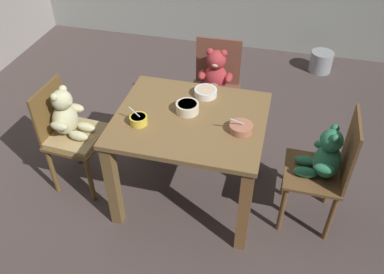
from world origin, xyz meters
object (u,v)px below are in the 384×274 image
object	(u,v)px
porridge_bowl_terracotta_near_right	(241,128)
dining_table	(190,135)
porridge_bowl_yellow_near_left	(139,120)
teddy_chair_far_center	(215,79)
metal_pail	(321,62)
porridge_bowl_cream_center	(187,107)
teddy_chair_near_left	(70,125)
teddy_chair_near_right	(325,162)
porridge_bowl_white_far_center	(206,92)

from	to	relation	value
porridge_bowl_terracotta_near_right	dining_table	bearing A→B (deg)	170.07
porridge_bowl_yellow_near_left	teddy_chair_far_center	bearing A→B (deg)	71.91
dining_table	teddy_chair_far_center	bearing A→B (deg)	89.30
metal_pail	porridge_bowl_cream_center	bearing A→B (deg)	-115.09
teddy_chair_near_left	teddy_chair_far_center	xyz separation A→B (m)	(0.89, 0.86, 0.00)
porridge_bowl_yellow_near_left	porridge_bowl_terracotta_near_right	bearing A→B (deg)	7.26
teddy_chair_near_right	metal_pail	world-z (taller)	teddy_chair_near_right
teddy_chair_near_left	porridge_bowl_terracotta_near_right	distance (m)	1.24
porridge_bowl_white_far_center	porridge_bowl_yellow_near_left	distance (m)	0.54
porridge_bowl_white_far_center	porridge_bowl_yellow_near_left	bearing A→B (deg)	-129.46
teddy_chair_far_center	porridge_bowl_yellow_near_left	size ratio (longest dim) A/B	6.95
porridge_bowl_cream_center	porridge_bowl_yellow_near_left	xyz separation A→B (m)	(-0.27, -0.20, -0.00)
teddy_chair_near_left	porridge_bowl_cream_center	world-z (taller)	teddy_chair_near_left
porridge_bowl_terracotta_near_right	metal_pail	distance (m)	2.38
teddy_chair_near_left	metal_pail	distance (m)	2.89
porridge_bowl_white_far_center	metal_pail	xyz separation A→B (m)	(0.90, 1.87, -0.65)
porridge_bowl_yellow_near_left	metal_pail	world-z (taller)	porridge_bowl_yellow_near_left
dining_table	teddy_chair_near_left	xyz separation A→B (m)	(-0.88, -0.05, -0.05)
teddy_chair_far_center	metal_pail	distance (m)	1.69
teddy_chair_near_right	metal_pail	bearing A→B (deg)	-91.17
dining_table	porridge_bowl_white_far_center	size ratio (longest dim) A/B	6.18
porridge_bowl_terracotta_near_right	metal_pail	xyz separation A→B (m)	(0.60, 2.21, -0.65)
porridge_bowl_white_far_center	porridge_bowl_terracotta_near_right	size ratio (longest dim) A/B	1.07
teddy_chair_far_center	teddy_chair_near_right	distance (m)	1.20
teddy_chair_near_left	teddy_chair_near_right	distance (m)	1.77
porridge_bowl_white_far_center	metal_pail	world-z (taller)	porridge_bowl_white_far_center
teddy_chair_near_left	teddy_chair_near_right	world-z (taller)	teddy_chair_near_right
teddy_chair_near_left	metal_pail	world-z (taller)	teddy_chair_near_left
teddy_chair_near_right	metal_pail	size ratio (longest dim) A/B	3.68
porridge_bowl_terracotta_near_right	metal_pail	bearing A→B (deg)	74.71
teddy_chair_near_left	porridge_bowl_terracotta_near_right	bearing A→B (deg)	3.10
teddy_chair_near_right	porridge_bowl_white_far_center	distance (m)	0.92
dining_table	porridge_bowl_terracotta_near_right	size ratio (longest dim) A/B	6.61
metal_pail	teddy_chair_near_left	bearing A→B (deg)	-129.77
porridge_bowl_white_far_center	teddy_chair_near_left	bearing A→B (deg)	-160.79
porridge_bowl_yellow_near_left	metal_pail	bearing A→B (deg)	61.43
dining_table	teddy_chair_near_left	bearing A→B (deg)	-177.04
metal_pail	porridge_bowl_terracotta_near_right	bearing A→B (deg)	-105.29
porridge_bowl_terracotta_near_right	porridge_bowl_cream_center	size ratio (longest dim) A/B	0.97
dining_table	teddy_chair_near_left	distance (m)	0.88
porridge_bowl_cream_center	teddy_chair_far_center	bearing A→B (deg)	86.70
teddy_chair_near_right	porridge_bowl_yellow_near_left	xyz separation A→B (m)	(-1.19, -0.15, 0.23)
teddy_chair_near_left	metal_pail	bearing A→B (deg)	54.01
dining_table	porridge_bowl_cream_center	world-z (taller)	porridge_bowl_cream_center
porridge_bowl_white_far_center	porridge_bowl_yellow_near_left	size ratio (longest dim) A/B	1.30
porridge_bowl_yellow_near_left	porridge_bowl_cream_center	bearing A→B (deg)	36.58
porridge_bowl_white_far_center	porridge_bowl_yellow_near_left	xyz separation A→B (m)	(-0.34, -0.42, 0.00)
teddy_chair_far_center	porridge_bowl_cream_center	bearing A→B (deg)	-4.92
porridge_bowl_cream_center	dining_table	bearing A→B (deg)	-59.63
porridge_bowl_white_far_center	teddy_chair_far_center	bearing A→B (deg)	93.40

